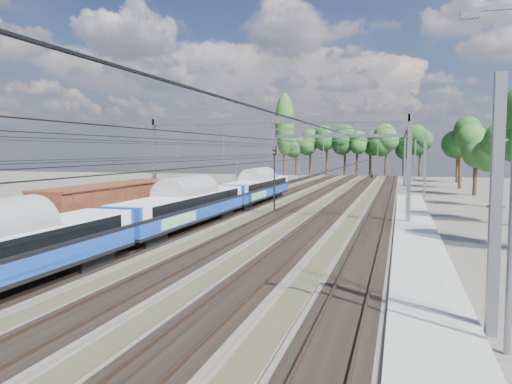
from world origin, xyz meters
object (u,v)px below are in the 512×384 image
(emu_train, at_px, (184,201))
(signal_near, at_px, (274,171))
(worker, at_px, (372,175))
(lamp_post, at_px, (511,165))
(freight_boxcar, at_px, (110,206))
(signal_far, at_px, (408,164))

(emu_train, height_order, signal_near, signal_near)
(emu_train, distance_m, worker, 73.64)
(worker, bearing_deg, lamp_post, 179.35)
(worker, bearing_deg, freight_boxcar, 163.30)
(freight_boxcar, height_order, worker, freight_boxcar)
(worker, distance_m, lamp_post, 91.46)
(freight_boxcar, distance_m, signal_far, 80.16)
(worker, distance_m, signal_near, 60.79)
(signal_near, relative_size, lamp_post, 0.63)
(emu_train, bearing_deg, signal_near, 73.60)
(worker, xyz_separation_m, signal_far, (7.24, 1.40, 2.28))
(lamp_post, bearing_deg, signal_far, 92.05)
(emu_train, bearing_deg, signal_far, 77.26)
(emu_train, bearing_deg, freight_boxcar, -147.47)
(emu_train, height_order, worker, emu_train)
(emu_train, distance_m, freight_boxcar, 5.34)
(signal_far, bearing_deg, worker, -164.77)
(freight_boxcar, bearing_deg, worker, 79.48)
(freight_boxcar, relative_size, worker, 7.28)
(freight_boxcar, relative_size, lamp_post, 1.33)
(signal_near, relative_size, signal_far, 1.27)
(emu_train, distance_m, lamp_post, 25.89)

